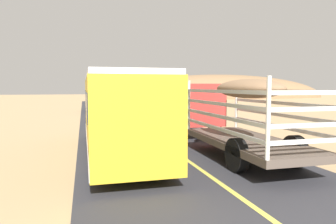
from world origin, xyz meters
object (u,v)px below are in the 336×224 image
at_px(boulder_mid_field, 305,107).
at_px(car_far, 95,106).
at_px(livestock_truck, 212,108).
at_px(bus, 118,112).

bearing_deg(boulder_mid_field, car_far, 175.18).
bearing_deg(livestock_truck, car_far, 101.84).
xyz_separation_m(car_far, boulder_mid_field, (26.04, -2.20, -0.44)).
bearing_deg(livestock_truck, boulder_mid_field, 42.98).
relative_size(bus, car_far, 2.27).
height_order(bus, car_far, bus).
xyz_separation_m(bus, boulder_mid_field, (25.85, 20.77, -1.50)).
distance_m(livestock_truck, car_far, 22.65).
relative_size(livestock_truck, boulder_mid_field, 9.52).
xyz_separation_m(livestock_truck, car_far, (-4.64, 22.14, -1.10)).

